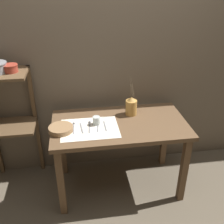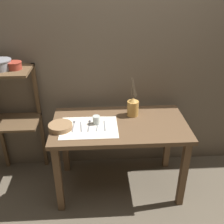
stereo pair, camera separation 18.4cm
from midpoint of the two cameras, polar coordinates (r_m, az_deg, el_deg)
name	(u,v)px [view 2 (the right image)]	position (r m, az deg, el deg)	size (l,w,h in m)	color
ground_plane	(119,184)	(2.90, 3.33, -15.52)	(12.00, 12.00, 0.00)	brown
stone_wall_back	(116,63)	(2.68, 2.95, 10.67)	(7.00, 0.06, 2.40)	brown
wooden_table	(119,133)	(2.50, 3.74, -4.61)	(1.26, 0.69, 0.76)	brown
wooden_shelf_unit	(12,104)	(2.72, -19.12, 1.55)	(0.48, 0.36, 1.23)	brown
linen_cloth	(89,127)	(2.37, -2.80, -3.40)	(0.52, 0.39, 0.00)	silver
pitcher_with_flowers	(133,107)	(2.55, 6.63, 1.01)	(0.11, 0.11, 0.39)	#B7843D
wooden_bowl	(60,127)	(2.37, -9.00, -3.22)	(0.21, 0.21, 0.05)	#8E6B47
glass_tumbler_near	(96,120)	(2.41, -1.25, -1.73)	(0.07, 0.07, 0.08)	#B7C1BC
spoon_outer	(74,124)	(2.43, -6.13, -2.60)	(0.02, 0.19, 0.02)	gray
fork_inner	(81,127)	(2.38, -4.56, -3.23)	(0.03, 0.18, 0.00)	gray
spoon_inner	(90,123)	(2.43, -2.73, -2.45)	(0.03, 0.19, 0.02)	gray
knife_center	(98,126)	(2.39, -0.98, -3.08)	(0.03, 0.18, 0.00)	gray
fork_outer	(105,126)	(2.39, 0.58, -3.03)	(0.01, 0.18, 0.00)	gray
metal_pot_large	(0,64)	(2.54, -21.34, 9.64)	(0.21, 0.21, 0.09)	gray
metal_pot_small	(15,65)	(2.51, -18.48, 9.61)	(0.13, 0.13, 0.07)	#9E3828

